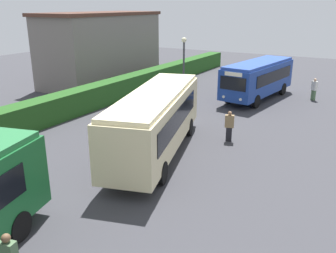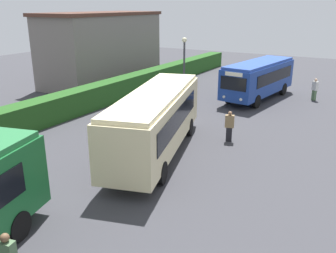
% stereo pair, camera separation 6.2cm
% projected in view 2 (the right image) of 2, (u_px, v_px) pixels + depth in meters
% --- Properties ---
extents(ground_plane, '(78.83, 78.83, 0.00)m').
position_uv_depth(ground_plane, '(166.00, 137.00, 21.20)').
color(ground_plane, '#38383D').
extents(bus_cream, '(10.44, 5.23, 3.27)m').
position_uv_depth(bus_cream, '(156.00, 119.00, 18.30)').
color(bus_cream, beige).
rests_on(bus_cream, ground_plane).
extents(bus_blue, '(8.84, 3.57, 3.02)m').
position_uv_depth(bus_blue, '(259.00, 78.00, 29.22)').
color(bus_blue, navy).
rests_on(bus_blue, ground_plane).
extents(person_right, '(0.39, 0.55, 1.74)m').
position_uv_depth(person_right, '(229.00, 126.00, 20.33)').
color(person_right, black).
rests_on(person_right, ground_plane).
extents(person_far, '(0.46, 0.50, 1.76)m').
position_uv_depth(person_far, '(315.00, 89.00, 29.04)').
color(person_far, '#4C6B47').
rests_on(person_far, ground_plane).
extents(hedge_row, '(51.42, 1.48, 1.66)m').
position_uv_depth(hedge_row, '(65.00, 105.00, 24.74)').
color(hedge_row, '#23511D').
rests_on(hedge_row, ground_plane).
extents(depot_building, '(13.15, 5.36, 6.64)m').
position_uv_depth(depot_building, '(102.00, 48.00, 35.18)').
color(depot_building, slate).
rests_on(depot_building, ground_plane).
extents(traffic_cone, '(0.36, 0.36, 0.60)m').
position_uv_depth(traffic_cone, '(186.00, 85.00, 33.39)').
color(traffic_cone, orange).
rests_on(traffic_cone, ground_plane).
extents(lamppost, '(0.36, 0.36, 5.11)m').
position_uv_depth(lamppost, '(184.00, 64.00, 26.38)').
color(lamppost, '#38383D').
rests_on(lamppost, ground_plane).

